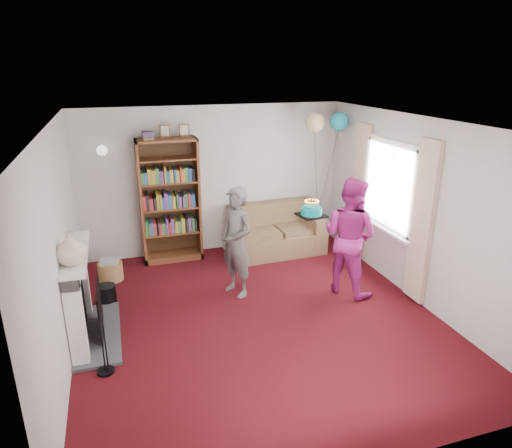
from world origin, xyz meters
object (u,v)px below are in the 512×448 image
object	(u,v)px
birthday_cake	(311,211)
sofa	(275,234)
bookcase	(170,202)
person_magenta	(349,236)
person_striped	(237,242)

from	to	relation	value
birthday_cake	sofa	bearing A→B (deg)	89.81
bookcase	person_magenta	xyz separation A→B (m)	(2.24, -1.96, -0.15)
sofa	birthday_cake	bearing A→B (deg)	-92.77
bookcase	birthday_cake	xyz separation A→B (m)	(1.76, -1.71, 0.19)
bookcase	person_striped	world-z (taller)	bookcase
person_magenta	bookcase	bearing A→B (deg)	17.53
sofa	birthday_cake	world-z (taller)	birthday_cake
person_striped	person_magenta	bearing A→B (deg)	50.31
person_magenta	birthday_cake	xyz separation A→B (m)	(-0.48, 0.25, 0.34)
person_magenta	sofa	bearing A→B (deg)	-15.90
person_striped	person_magenta	world-z (taller)	person_magenta
person_striped	bookcase	bearing A→B (deg)	179.08
bookcase	birthday_cake	world-z (taller)	bookcase
birthday_cake	person_magenta	bearing A→B (deg)	-27.95
bookcase	person_striped	xyz separation A→B (m)	(0.71, -1.57, -0.20)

